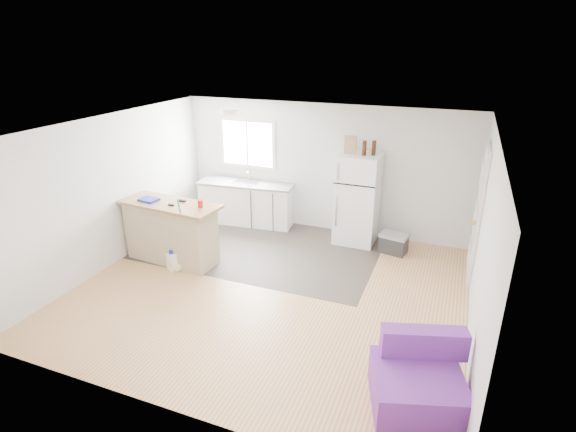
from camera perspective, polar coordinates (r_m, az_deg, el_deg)
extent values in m
cube|color=#AE7549|center=(6.77, -2.18, -9.32)|extent=(5.50, 5.00, 0.01)
cube|color=white|center=(5.90, -2.51, 11.13)|extent=(5.50, 5.00, 0.01)
cube|color=silver|center=(8.46, 4.49, 6.02)|extent=(5.50, 0.01, 2.40)
cube|color=silver|center=(4.31, -16.02, -11.24)|extent=(5.50, 0.01, 2.40)
cube|color=silver|center=(7.70, -21.47, 2.95)|extent=(0.01, 5.00, 2.40)
cube|color=silver|center=(5.78, 23.55, -3.46)|extent=(0.01, 5.00, 2.40)
cube|color=#332C26|center=(8.03, -3.38, -3.99)|extent=(4.05, 2.50, 0.00)
cube|color=white|center=(8.92, -5.13, 9.15)|extent=(1.18, 0.04, 0.98)
cube|color=white|center=(8.90, -5.19, 9.12)|extent=(1.05, 0.01, 0.85)
cube|color=white|center=(8.90, -5.20, 9.12)|extent=(0.03, 0.02, 0.85)
cube|color=white|center=(7.29, 22.97, 0.15)|extent=(0.05, 0.82, 2.03)
cube|color=white|center=(7.29, 23.05, 0.17)|extent=(0.03, 0.92, 2.10)
sphere|color=gold|center=(6.99, 22.59, -0.82)|extent=(0.07, 0.07, 0.07)
cylinder|color=white|center=(7.49, -7.34, 12.95)|extent=(0.30, 0.30, 0.07)
cube|color=white|center=(8.97, -5.26, 1.57)|extent=(1.88, 0.73, 0.81)
cube|color=slate|center=(8.83, -5.36, 4.13)|extent=(1.94, 0.78, 0.04)
cube|color=silver|center=(8.81, -5.44, 4.08)|extent=(0.54, 0.43, 0.05)
cube|color=tan|center=(7.63, -14.59, -2.13)|extent=(1.56, 0.67, 0.98)
cube|color=#9E7743|center=(7.42, -14.78, 1.45)|extent=(1.71, 0.78, 0.04)
cube|color=white|center=(8.07, 8.81, 2.15)|extent=(0.72, 0.67, 1.63)
cube|color=black|center=(7.64, 8.38, 3.88)|extent=(0.72, 0.02, 0.02)
cube|color=silver|center=(7.64, 6.36, 5.64)|extent=(0.03, 0.02, 0.29)
cube|color=silver|center=(7.86, 6.15, 0.63)|extent=(0.03, 0.02, 0.57)
cube|color=#292A2C|center=(7.99, 13.25, -3.56)|extent=(0.49, 0.37, 0.29)
cube|color=gray|center=(7.92, 13.36, -2.41)|extent=(0.51, 0.39, 0.06)
cube|color=purple|center=(4.98, 16.02, -20.44)|extent=(1.08, 1.04, 0.41)
cube|color=purple|center=(5.00, 16.87, -15.07)|extent=(0.89, 0.45, 0.31)
cube|color=white|center=(7.44, -14.52, -5.67)|extent=(0.19, 0.16, 0.29)
cylinder|color=#1724A1|center=(7.36, -14.65, -4.46)|extent=(0.07, 0.07, 0.06)
cylinder|color=green|center=(7.20, -12.94, -2.05)|extent=(0.09, 0.33, 1.21)
sphere|color=beige|center=(7.43, -13.84, -6.39)|extent=(0.14, 0.14, 0.14)
cylinder|color=red|center=(7.10, -11.07, 1.54)|extent=(0.10, 0.10, 0.12)
cube|color=#1321B7|center=(7.61, -17.26, 2.00)|extent=(0.33, 0.26, 0.04)
cube|color=black|center=(7.43, -13.33, 1.90)|extent=(0.14, 0.06, 0.03)
cube|color=black|center=(7.29, -14.64, 1.38)|extent=(0.10, 0.05, 0.03)
cube|color=#9D8A59|center=(7.82, 7.91, 8.92)|extent=(0.21, 0.13, 0.30)
cylinder|color=#341809|center=(7.74, 9.67, 8.50)|extent=(0.08, 0.08, 0.25)
cylinder|color=#341809|center=(7.78, 10.85, 8.49)|extent=(0.09, 0.09, 0.25)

